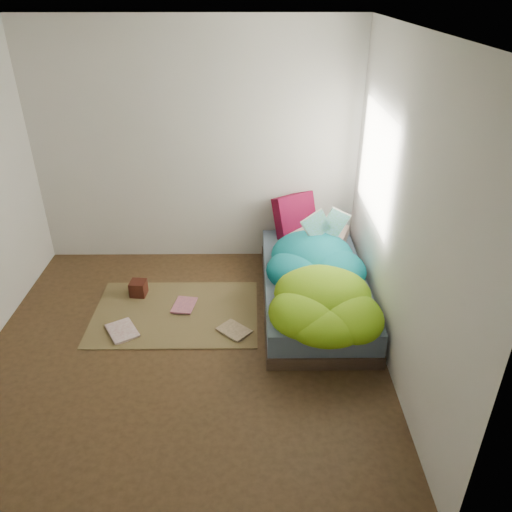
{
  "coord_description": "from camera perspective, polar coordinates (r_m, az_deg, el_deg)",
  "views": [
    {
      "loc": [
        0.61,
        -3.46,
        2.89
      ],
      "look_at": [
        0.64,
        0.75,
        0.53
      ],
      "focal_mm": 35.0,
      "sensor_mm": 36.0,
      "label": 1
    }
  ],
  "objects": [
    {
      "name": "rug",
      "position": [
        4.99,
        -9.16,
        -6.43
      ],
      "size": [
        1.6,
        1.1,
        0.01
      ],
      "primitive_type": "cube",
      "color": "brown",
      "rests_on": "ground"
    },
    {
      "name": "room_walls",
      "position": [
        3.73,
        -9.73,
        9.06
      ],
      "size": [
        3.54,
        3.54,
        2.62
      ],
      "color": "silver",
      "rests_on": "ground"
    },
    {
      "name": "ground",
      "position": [
        4.55,
        -8.18,
        -10.56
      ],
      "size": [
        3.5,
        3.5,
        0.0
      ],
      "primitive_type": "cube",
      "color": "#3C2A17",
      "rests_on": "ground"
    },
    {
      "name": "floor_book_a",
      "position": [
        4.81,
        -16.38,
        -8.67
      ],
      "size": [
        0.37,
        0.4,
        0.02
      ],
      "primitive_type": "imported",
      "rotation": [
        0.0,
        0.0,
        0.54
      ],
      "color": "white",
      "rests_on": "rug"
    },
    {
      "name": "pillow_floral",
      "position": [
        5.54,
        7.18,
        2.38
      ],
      "size": [
        0.69,
        0.56,
        0.13
      ],
      "primitive_type": "cube",
      "rotation": [
        0.0,
        0.0,
        -0.39
      ],
      "color": "beige",
      "rests_on": "bed"
    },
    {
      "name": "pillow_magenta",
      "position": [
        5.57,
        4.49,
        4.64
      ],
      "size": [
        0.48,
        0.37,
        0.47
      ],
      "primitive_type": "cube",
      "rotation": [
        0.0,
        0.0,
        0.56
      ],
      "color": "#530528",
      "rests_on": "bed"
    },
    {
      "name": "open_book",
      "position": [
        5.05,
        8.09,
        4.65
      ],
      "size": [
        0.43,
        0.21,
        0.26
      ],
      "primitive_type": null,
      "rotation": [
        0.0,
        0.0,
        0.28
      ],
      "color": "#348C2D",
      "rests_on": "duvet"
    },
    {
      "name": "wooden_box",
      "position": [
        5.29,
        -13.29,
        -3.59
      ],
      "size": [
        0.17,
        0.17,
        0.16
      ],
      "primitive_type": "cube",
      "rotation": [
        0.0,
        0.0,
        -0.1
      ],
      "color": "#361A0C",
      "rests_on": "rug"
    },
    {
      "name": "duvet",
      "position": [
        4.66,
        7.15,
        -1.71
      ],
      "size": [
        0.96,
        1.84,
        0.34
      ],
      "primitive_type": null,
      "color": "#076B71",
      "rests_on": "bed"
    },
    {
      "name": "floor_book_c",
      "position": [
        4.63,
        -3.45,
        -9.1
      ],
      "size": [
        0.36,
        0.35,
        0.02
      ],
      "primitive_type": "imported",
      "rotation": [
        0.0,
        0.0,
        0.83
      ],
      "color": "tan",
      "rests_on": "rug"
    },
    {
      "name": "bed",
      "position": [
        5.02,
        6.62,
        -3.76
      ],
      "size": [
        1.0,
        2.0,
        0.34
      ],
      "color": "#33281C",
      "rests_on": "ground"
    },
    {
      "name": "floor_book_b",
      "position": [
        5.08,
        -9.35,
        -5.49
      ],
      "size": [
        0.26,
        0.32,
        0.03
      ],
      "primitive_type": "imported",
      "rotation": [
        0.0,
        0.0,
        -0.17
      ],
      "color": "#DB7E83",
      "rests_on": "rug"
    }
  ]
}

